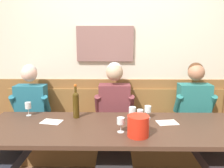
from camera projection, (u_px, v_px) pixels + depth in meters
room_wall_back at (115, 55)px, 3.07m from camera, size 6.80×0.12×2.80m
wood_wainscot_panel at (115, 116)px, 3.19m from camera, size 6.80×0.03×1.07m
wall_bench at (115, 139)px, 3.03m from camera, size 2.96×0.42×0.94m
dining_table at (115, 133)px, 2.25m from camera, size 2.66×0.86×0.76m
person_right_seat at (21, 126)px, 2.60m from camera, size 0.49×1.30×1.30m
person_left_seat at (114, 123)px, 2.61m from camera, size 0.50×1.31×1.33m
person_center_left_seat at (203, 125)px, 2.58m from camera, size 0.51×1.31×1.32m
ice_bucket at (138, 126)px, 2.00m from camera, size 0.20×0.20×0.19m
wine_bottle_green_tall at (76, 104)px, 2.45m from camera, size 0.07×0.07×0.38m
wine_glass_right_end at (140, 114)px, 2.24m from camera, size 0.06×0.06×0.16m
wine_glass_mid_right at (121, 122)px, 2.08m from camera, size 0.07×0.07×0.14m
wine_glass_left_end at (28, 106)px, 2.53m from camera, size 0.07×0.07×0.16m
wine_glass_mid_left at (132, 111)px, 2.38m from camera, size 0.08×0.08×0.15m
wine_glass_near_bucket at (148, 110)px, 2.46m from camera, size 0.07×0.07×0.14m
tasting_sheet_left_guest at (52, 122)px, 2.36m from camera, size 0.24×0.19×0.00m
tasting_sheet_right_guest at (167, 123)px, 2.33m from camera, size 0.23×0.18×0.00m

